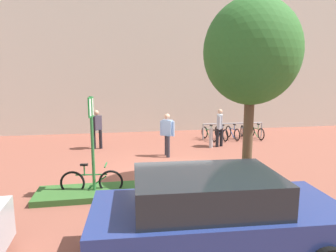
% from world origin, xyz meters
% --- Properties ---
extents(ground_plane, '(60.00, 60.00, 0.00)m').
position_xyz_m(ground_plane, '(0.00, 0.00, 0.00)').
color(ground_plane, brown).
extents(building_facade, '(28.00, 1.20, 10.00)m').
position_xyz_m(building_facade, '(0.00, 7.87, 5.00)').
color(building_facade, beige).
rests_on(building_facade, ground).
extents(planter_strip, '(7.00, 1.10, 0.16)m').
position_xyz_m(planter_strip, '(-0.29, -1.83, 0.08)').
color(planter_strip, '#336028').
rests_on(planter_strip, ground).
extents(tree_sidewalk, '(2.66, 2.66, 5.29)m').
position_xyz_m(tree_sidewalk, '(2.09, -1.73, 3.80)').
color(tree_sidewalk, brown).
rests_on(tree_sidewalk, ground).
extents(parking_sign_post, '(0.12, 0.36, 2.66)m').
position_xyz_m(parking_sign_post, '(-2.27, -1.83, 1.73)').
color(parking_sign_post, '#2D7238').
rests_on(parking_sign_post, ground).
extents(bike_at_sign, '(1.68, 0.42, 0.86)m').
position_xyz_m(bike_at_sign, '(-2.34, -1.72, 0.35)').
color(bike_at_sign, black).
rests_on(bike_at_sign, ground).
extents(bike_rack_cluster, '(3.21, 1.64, 0.83)m').
position_xyz_m(bike_rack_cluster, '(4.19, 4.49, 0.35)').
color(bike_rack_cluster, '#99999E').
rests_on(bike_rack_cluster, ground).
extents(bollard_steel, '(0.16, 0.16, 0.90)m').
position_xyz_m(bollard_steel, '(2.49, 2.85, 0.45)').
color(bollard_steel, '#ADADB2').
rests_on(bollard_steel, ground).
extents(person_shirt_blue, '(0.37, 0.57, 1.72)m').
position_xyz_m(person_shirt_blue, '(2.94, 2.99, 0.98)').
color(person_shirt_blue, black).
rests_on(person_shirt_blue, ground).
extents(person_casual_tan, '(0.53, 0.46, 1.72)m').
position_xyz_m(person_casual_tan, '(0.32, 1.75, 0.98)').
color(person_casual_tan, '#2D2D38').
rests_on(person_casual_tan, ground).
extents(person_suited_navy, '(0.44, 0.48, 1.72)m').
position_xyz_m(person_suited_navy, '(-2.51, 3.52, 0.98)').
color(person_suited_navy, black).
rests_on(person_suited_navy, ground).
extents(car_navy_sedan, '(4.38, 2.20, 1.54)m').
position_xyz_m(car_navy_sedan, '(-0.01, -4.98, 0.76)').
color(car_navy_sedan, navy).
rests_on(car_navy_sedan, ground).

